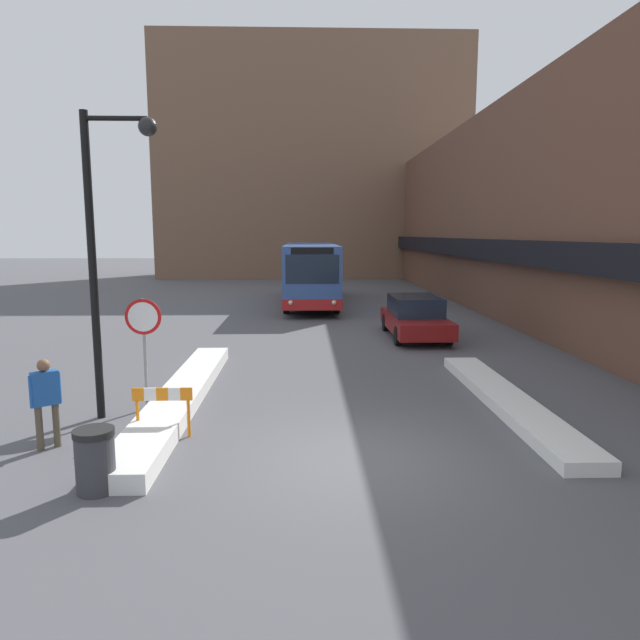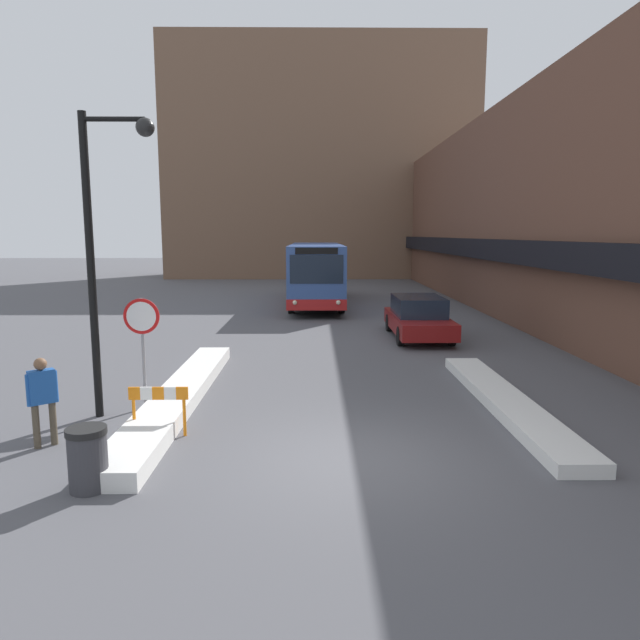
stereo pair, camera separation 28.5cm
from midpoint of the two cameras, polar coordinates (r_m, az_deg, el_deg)
name	(u,v)px [view 2 (the right image)]	position (r m, az deg, el deg)	size (l,w,h in m)	color
ground_plane	(349,460)	(9.83, 3.77, -13.77)	(160.00, 160.00, 0.00)	#515156
building_row_right	(498,217)	(34.76, 17.56, 9.82)	(5.50, 60.00, 9.43)	brown
building_backdrop_far	(320,163)	(51.44, 0.19, 15.39)	(26.00, 8.00, 19.58)	brown
snow_bank_left	(180,395)	(13.24, -13.25, -7.30)	(0.90, 9.19, 0.32)	silver
snow_bank_right	(505,401)	(13.25, 18.63, -7.69)	(0.90, 7.53, 0.25)	silver
city_bus	(316,272)	(30.41, -0.13, 4.83)	(2.66, 11.69, 3.19)	#335193
parked_car_front	(418,317)	(20.92, 10.19, 0.28)	(1.93, 4.71, 1.50)	maroon
stop_sign	(142,329)	(12.62, -16.75, -0.87)	(0.76, 0.08, 2.39)	gray
street_lamp	(104,232)	(12.11, -20.18, 8.30)	(1.46, 0.36, 6.07)	black
pedestrian	(43,394)	(11.13, -25.34, -6.67)	(0.46, 0.42, 1.61)	brown
trash_bin	(88,459)	(9.20, -21.36, -12.78)	(0.59, 0.59, 0.95)	#38383D
construction_barricade	(159,401)	(11.04, -15.12, -7.85)	(1.10, 0.06, 0.94)	orange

